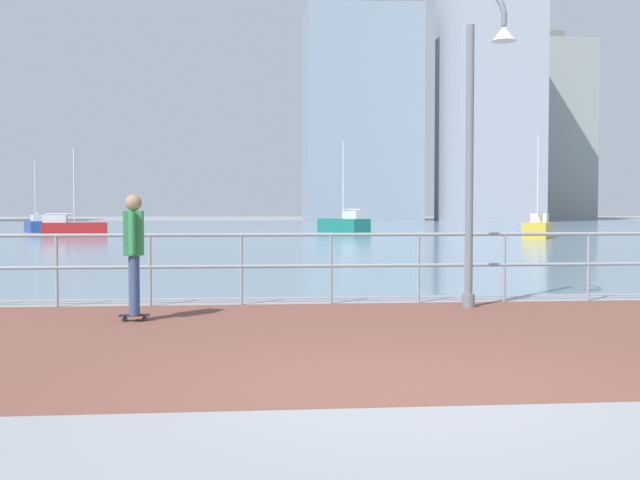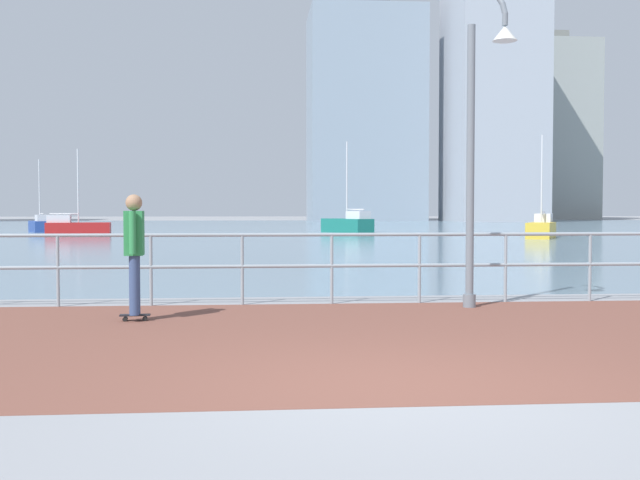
# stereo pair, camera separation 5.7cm
# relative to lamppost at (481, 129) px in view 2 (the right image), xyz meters

# --- Properties ---
(ground) EXTENTS (220.00, 220.00, 0.00)m
(ground) POSITION_rel_lamppost_xyz_m (-2.16, 35.00, -2.68)
(ground) COLOR gray
(brick_paving) EXTENTS (28.00, 6.29, 0.01)m
(brick_paving) POSITION_rel_lamppost_xyz_m (-2.16, -2.42, -2.67)
(brick_paving) COLOR brown
(brick_paving) RESTS_ON ground
(harbor_water) EXTENTS (180.00, 88.00, 0.00)m
(harbor_water) POSITION_rel_lamppost_xyz_m (-2.16, 45.72, -2.68)
(harbor_water) COLOR #6B899E
(harbor_water) RESTS_ON ground
(waterfront_railing) EXTENTS (25.25, 0.06, 1.12)m
(waterfront_railing) POSITION_rel_lamppost_xyz_m (-2.16, 0.72, -1.91)
(waterfront_railing) COLOR #8C99A3
(waterfront_railing) RESTS_ON ground
(lamppost) EXTENTS (0.66, 0.66, 4.84)m
(lamppost) POSITION_rel_lamppost_xyz_m (0.00, 0.00, 0.00)
(lamppost) COLOR slate
(lamppost) RESTS_ON ground
(skateboarder) EXTENTS (0.41, 0.55, 1.69)m
(skateboarder) POSITION_rel_lamppost_xyz_m (-4.96, -0.90, -1.67)
(skateboarder) COLOR black
(skateboarder) RESTS_ON ground
(sailboat_teal) EXTENTS (2.27, 3.51, 4.73)m
(sailboat_teal) POSITION_rel_lamppost_xyz_m (-17.36, 39.95, -2.23)
(sailboat_teal) COLOR #284799
(sailboat_teal) RESTS_ON ground
(sailboat_gray) EXTENTS (3.54, 1.42, 4.85)m
(sailboat_gray) POSITION_rel_lamppost_xyz_m (-13.36, 32.48, -2.21)
(sailboat_gray) COLOR #B21E1E
(sailboat_gray) RESTS_ON ground
(sailboat_yellow) EXTENTS (3.08, 4.23, 5.78)m
(sailboat_yellow) POSITION_rel_lamppost_xyz_m (2.52, 37.04, -2.13)
(sailboat_yellow) COLOR #197266
(sailboat_yellow) RESTS_ON ground
(sailboat_white) EXTENTS (2.74, 3.89, 5.29)m
(sailboat_white) POSITION_rel_lamppost_xyz_m (11.35, 27.10, -2.17)
(sailboat_white) COLOR gold
(sailboat_white) RESTS_ON ground
(tower_beige) EXTENTS (10.29, 12.20, 33.49)m
(tower_beige) POSITION_rel_lamppost_xyz_m (25.36, 79.88, 13.24)
(tower_beige) COLOR #A3A8B2
(tower_beige) RESTS_ON ground
(tower_brick) EXTENTS (10.40, 16.09, 27.52)m
(tower_brick) POSITION_rel_lamppost_xyz_m (40.13, 100.68, 10.25)
(tower_brick) COLOR #939993
(tower_brick) RESTS_ON ground
(tower_slate) EXTENTS (14.34, 11.49, 28.71)m
(tower_slate) POSITION_rel_lamppost_xyz_m (10.71, 87.06, 10.85)
(tower_slate) COLOR #8493A3
(tower_slate) RESTS_ON ground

